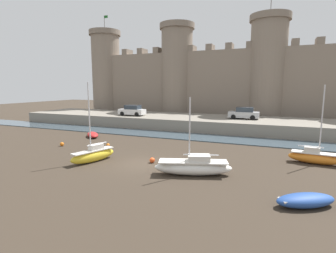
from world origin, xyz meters
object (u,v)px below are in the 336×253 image
(sailboat_midflat_centre, at_px, (93,154))
(sailboat_near_channel_right, at_px, (315,157))
(sailboat_midflat_left, at_px, (193,167))
(mooring_buoy_near_shore, at_px, (108,145))
(mooring_buoy_near_channel, at_px, (152,160))
(mooring_buoy_mid_mud, at_px, (62,144))
(rowboat_near_channel_left, at_px, (305,200))
(car_quay_west, at_px, (132,111))
(car_quay_centre_east, at_px, (244,113))
(rowboat_midflat_right, at_px, (93,135))

(sailboat_midflat_centre, relative_size, sailboat_near_channel_right, 1.03)
(sailboat_midflat_left, bearing_deg, mooring_buoy_near_shore, 155.55)
(mooring_buoy_near_channel, bearing_deg, sailboat_midflat_left, -20.78)
(sailboat_near_channel_right, xyz_separation_m, mooring_buoy_mid_mud, (-23.52, -2.98, -0.36))
(sailboat_near_channel_right, relative_size, mooring_buoy_near_shore, 16.49)
(sailboat_midflat_centre, relative_size, rowboat_near_channel_left, 1.93)
(rowboat_near_channel_left, xyz_separation_m, car_quay_west, (-22.33, 20.82, 2.08))
(mooring_buoy_near_channel, bearing_deg, sailboat_midflat_centre, -161.59)
(sailboat_midflat_left, relative_size, mooring_buoy_near_shore, 14.71)
(rowboat_near_channel_left, bearing_deg, sailboat_midflat_centre, 170.79)
(sailboat_near_channel_right, height_order, mooring_buoy_mid_mud, sailboat_near_channel_right)
(mooring_buoy_near_channel, distance_m, mooring_buoy_mid_mud, 11.48)
(sailboat_near_channel_right, relative_size, mooring_buoy_near_channel, 14.40)
(car_quay_centre_east, bearing_deg, mooring_buoy_near_shore, -126.40)
(sailboat_near_channel_right, bearing_deg, rowboat_near_channel_left, -99.36)
(rowboat_midflat_right, xyz_separation_m, car_quay_centre_east, (16.48, 11.97, 2.13))
(car_quay_west, distance_m, car_quay_centre_east, 16.69)
(sailboat_midflat_centre, distance_m, mooring_buoy_mid_mud, 7.52)
(rowboat_midflat_right, xyz_separation_m, car_quay_west, (-0.06, 9.74, 2.13))
(sailboat_near_channel_right, height_order, car_quay_centre_east, sailboat_near_channel_right)
(sailboat_near_channel_right, bearing_deg, mooring_buoy_near_channel, -158.41)
(sailboat_midflat_centre, distance_m, rowboat_midflat_right, 11.04)
(rowboat_midflat_right, height_order, sailboat_near_channel_right, sailboat_near_channel_right)
(mooring_buoy_near_channel, relative_size, car_quay_west, 0.11)
(rowboat_midflat_right, relative_size, rowboat_near_channel_left, 0.92)
(sailboat_near_channel_right, distance_m, car_quay_west, 26.70)
(sailboat_midflat_left, height_order, mooring_buoy_mid_mud, sailboat_midflat_left)
(rowboat_midflat_right, distance_m, mooring_buoy_near_shore, 6.16)
(sailboat_near_channel_right, height_order, car_quay_west, sailboat_near_channel_right)
(sailboat_near_channel_right, height_order, mooring_buoy_near_shore, sailboat_near_channel_right)
(rowboat_near_channel_left, distance_m, sailboat_near_channel_right, 8.97)
(sailboat_midflat_left, distance_m, sailboat_midflat_centre, 8.56)
(mooring_buoy_near_channel, relative_size, mooring_buoy_near_shore, 1.15)
(sailboat_midflat_left, distance_m, car_quay_west, 24.07)
(rowboat_near_channel_left, bearing_deg, rowboat_midflat_right, 153.53)
(sailboat_near_channel_right, relative_size, car_quay_west, 1.52)
(rowboat_midflat_right, distance_m, rowboat_near_channel_left, 24.88)
(sailboat_near_channel_right, bearing_deg, car_quay_centre_east, 117.05)
(sailboat_midflat_centre, height_order, car_quay_west, sailboat_midflat_centre)
(mooring_buoy_near_shore, bearing_deg, car_quay_centre_east, 53.60)
(mooring_buoy_mid_mud, xyz_separation_m, car_quay_centre_east, (16.26, 17.18, 2.24))
(sailboat_midflat_left, height_order, sailboat_midflat_centre, sailboat_midflat_centre)
(mooring_buoy_near_channel, height_order, car_quay_centre_east, car_quay_centre_east)
(rowboat_near_channel_left, distance_m, mooring_buoy_mid_mud, 22.83)
(car_quay_west, bearing_deg, rowboat_midflat_right, -89.64)
(sailboat_midflat_left, height_order, rowboat_midflat_right, sailboat_midflat_left)
(rowboat_near_channel_left, bearing_deg, mooring_buoy_mid_mud, 165.09)
(car_quay_west, bearing_deg, mooring_buoy_mid_mud, -88.96)
(rowboat_near_channel_left, distance_m, mooring_buoy_near_shore, 18.86)
(rowboat_midflat_right, relative_size, mooring_buoy_mid_mud, 7.62)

